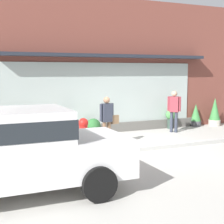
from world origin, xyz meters
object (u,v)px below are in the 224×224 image
object	(u,v)px
potted_plant_by_entrance	(170,117)
parked_car_white	(10,148)
pedestrian_with_handbag	(107,118)
potted_plant_doorstep	(196,116)
potted_plant_window_right	(13,132)
potted_plant_window_center	(215,112)
fire_hydrant	(83,133)
potted_plant_near_hydrant	(93,127)
pedestrian_passerby	(174,108)
potted_plant_window_left	(46,131)

from	to	relation	value
potted_plant_by_entrance	parked_car_white	bearing A→B (deg)	-142.99
parked_car_white	potted_plant_by_entrance	size ratio (longest dim) A/B	5.69
pedestrian_with_handbag	potted_plant_doorstep	size ratio (longest dim) A/B	1.63
potted_plant_window_right	potted_plant_window_center	size ratio (longest dim) A/B	0.52
fire_hydrant	parked_car_white	world-z (taller)	parked_car_white
pedestrian_with_handbag	potted_plant_near_hydrant	size ratio (longest dim) A/B	2.45
potted_plant_window_right	pedestrian_with_handbag	bearing A→B (deg)	-30.96
pedestrian_with_handbag	potted_plant_window_center	distance (m)	6.00
parked_car_white	potted_plant_near_hydrant	xyz separation A→B (m)	(3.54, 5.06, -0.63)
potted_plant_doorstep	potted_plant_window_center	size ratio (longest dim) A/B	0.78
fire_hydrant	pedestrian_with_handbag	xyz separation A→B (m)	(0.85, 0.15, 0.40)
pedestrian_passerby	potted_plant_window_right	world-z (taller)	pedestrian_passerby
parked_car_white	potted_plant_window_center	distance (m)	10.43
pedestrian_with_handbag	pedestrian_passerby	distance (m)	3.43
parked_car_white	potted_plant_window_center	bearing A→B (deg)	29.70
potted_plant_near_hydrant	potted_plant_by_entrance	size ratio (longest dim) A/B	0.83
potted_plant_window_left	potted_plant_doorstep	size ratio (longest dim) A/B	0.66
potted_plant_window_left	potted_plant_near_hydrant	bearing A→B (deg)	4.87
fire_hydrant	potted_plant_window_right	world-z (taller)	fire_hydrant
potted_plant_window_right	potted_plant_window_center	bearing A→B (deg)	0.95
potted_plant_near_hydrant	potted_plant_window_center	size ratio (longest dim) A/B	0.52
fire_hydrant	pedestrian_passerby	world-z (taller)	pedestrian_passerby
pedestrian_with_handbag	potted_plant_by_entrance	xyz separation A→B (m)	(3.60, 1.90, -0.43)
potted_plant_near_hydrant	fire_hydrant	bearing A→B (deg)	-118.68
pedestrian_passerby	potted_plant_window_right	xyz separation A→B (m)	(-5.91, 0.48, -0.59)
pedestrian_passerby	parked_car_white	distance (m)	7.97
pedestrian_with_handbag	potted_plant_window_left	size ratio (longest dim) A/B	2.47
parked_car_white	potted_plant_near_hydrant	bearing A→B (deg)	55.53
pedestrian_with_handbag	potted_plant_doorstep	distance (m)	5.34
potted_plant_near_hydrant	potted_plant_doorstep	bearing A→B (deg)	3.43
potted_plant_window_right	potted_plant_doorstep	bearing A→B (deg)	2.98
potted_plant_window_center	pedestrian_with_handbag	bearing A→B (deg)	-163.09
potted_plant_window_left	pedestrian_with_handbag	bearing A→B (deg)	-44.31
potted_plant_window_right	potted_plant_by_entrance	distance (m)	6.28
fire_hydrant	potted_plant_window_center	bearing A→B (deg)	16.03
potted_plant_by_entrance	potted_plant_window_center	size ratio (longest dim) A/B	0.63
fire_hydrant	potted_plant_window_left	xyz separation A→B (m)	(-0.75, 1.71, -0.18)
fire_hydrant	potted_plant_near_hydrant	xyz separation A→B (m)	(1.02, 1.86, -0.18)
parked_car_white	potted_plant_window_right	bearing A→B (deg)	82.51
parked_car_white	potted_plant_window_center	size ratio (longest dim) A/B	3.57
pedestrian_passerby	potted_plant_window_left	size ratio (longest dim) A/B	2.55
potted_plant_by_entrance	pedestrian_passerby	bearing A→B (deg)	-114.89
potted_plant_window_left	potted_plant_doorstep	world-z (taller)	potted_plant_doorstep
potted_plant_window_left	potted_plant_window_center	distance (m)	7.34
potted_plant_near_hydrant	potted_plant_window_left	distance (m)	1.78
parked_car_white	potted_plant_by_entrance	xyz separation A→B (m)	(6.96, 5.25, -0.47)
potted_plant_by_entrance	potted_plant_doorstep	distance (m)	1.34
pedestrian_passerby	potted_plant_near_hydrant	bearing A→B (deg)	-147.33
potted_plant_window_left	potted_plant_doorstep	xyz separation A→B (m)	(6.53, 0.44, 0.14)
potted_plant_near_hydrant	potted_plant_window_center	bearing A→B (deg)	0.29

